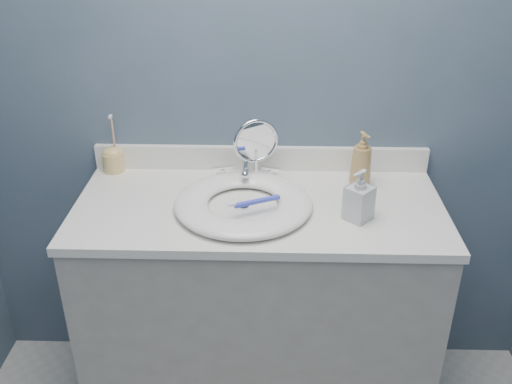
{
  "coord_description": "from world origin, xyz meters",
  "views": [
    {
      "loc": [
        0.04,
        -0.67,
        1.8
      ],
      "look_at": [
        -0.01,
        0.94,
        0.94
      ],
      "focal_mm": 40.0,
      "sensor_mm": 36.0,
      "label": 1
    }
  ],
  "objects_px": {
    "soap_bottle_clear": "(360,195)",
    "toothbrush_holder": "(113,158)",
    "soap_bottle_amber": "(362,159)",
    "makeup_mirror": "(256,148)"
  },
  "relations": [
    {
      "from": "makeup_mirror",
      "to": "toothbrush_holder",
      "type": "bearing_deg",
      "value": 153.42
    },
    {
      "from": "soap_bottle_amber",
      "to": "toothbrush_holder",
      "type": "height_order",
      "value": "toothbrush_holder"
    },
    {
      "from": "soap_bottle_amber",
      "to": "soap_bottle_clear",
      "type": "height_order",
      "value": "soap_bottle_amber"
    },
    {
      "from": "toothbrush_holder",
      "to": "soap_bottle_amber",
      "type": "bearing_deg",
      "value": -5.41
    },
    {
      "from": "soap_bottle_amber",
      "to": "soap_bottle_clear",
      "type": "bearing_deg",
      "value": -120.56
    },
    {
      "from": "soap_bottle_clear",
      "to": "toothbrush_holder",
      "type": "relative_size",
      "value": 0.76
    },
    {
      "from": "soap_bottle_clear",
      "to": "toothbrush_holder",
      "type": "height_order",
      "value": "toothbrush_holder"
    },
    {
      "from": "makeup_mirror",
      "to": "soap_bottle_clear",
      "type": "height_order",
      "value": "makeup_mirror"
    },
    {
      "from": "soap_bottle_amber",
      "to": "toothbrush_holder",
      "type": "distance_m",
      "value": 0.9
    },
    {
      "from": "makeup_mirror",
      "to": "soap_bottle_amber",
      "type": "height_order",
      "value": "makeup_mirror"
    }
  ]
}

